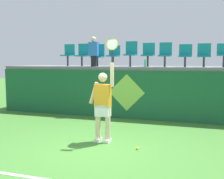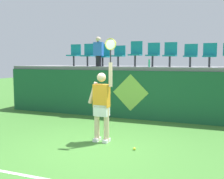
{
  "view_description": "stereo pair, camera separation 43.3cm",
  "coord_description": "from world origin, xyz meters",
  "px_view_note": "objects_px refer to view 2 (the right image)",
  "views": [
    {
      "loc": [
        2.22,
        -5.65,
        2.02
      ],
      "look_at": [
        -0.04,
        1.25,
        1.25
      ],
      "focal_mm": 44.54,
      "sensor_mm": 36.0,
      "label": 1
    },
    {
      "loc": [
        2.63,
        -5.5,
        2.02
      ],
      "look_at": [
        -0.04,
        1.25,
        1.25
      ],
      "focal_mm": 44.54,
      "sensor_mm": 36.0,
      "label": 2
    }
  ],
  "objects_px": {
    "stadium_chair_8": "(210,54)",
    "stadium_chair_3": "(119,54)",
    "stadium_chair_6": "(170,53)",
    "spectator_0": "(98,51)",
    "stadium_chair_7": "(191,54)",
    "stadium_chair_4": "(136,52)",
    "water_bottle": "(149,63)",
    "stadium_chair_5": "(153,53)",
    "stadium_chair_1": "(88,54)",
    "tennis_player": "(102,103)",
    "tennis_ball": "(134,149)",
    "stadium_chair_0": "(75,54)",
    "stadium_chair_2": "(103,54)"
  },
  "relations": [
    {
      "from": "stadium_chair_1",
      "to": "stadium_chair_4",
      "type": "height_order",
      "value": "stadium_chair_4"
    },
    {
      "from": "tennis_ball",
      "to": "tennis_player",
      "type": "bearing_deg",
      "value": 160.34
    },
    {
      "from": "stadium_chair_5",
      "to": "water_bottle",
      "type": "bearing_deg",
      "value": -88.77
    },
    {
      "from": "stadium_chair_6",
      "to": "water_bottle",
      "type": "bearing_deg",
      "value": -134.12
    },
    {
      "from": "stadium_chair_1",
      "to": "stadium_chair_6",
      "type": "xyz_separation_m",
      "value": [
        3.18,
        0.0,
        -0.01
      ]
    },
    {
      "from": "stadium_chair_3",
      "to": "stadium_chair_8",
      "type": "height_order",
      "value": "stadium_chair_8"
    },
    {
      "from": "spectator_0",
      "to": "stadium_chair_4",
      "type": "bearing_deg",
      "value": 19.69
    },
    {
      "from": "stadium_chair_2",
      "to": "stadium_chair_1",
      "type": "bearing_deg",
      "value": -179.83
    },
    {
      "from": "tennis_ball",
      "to": "stadium_chair_2",
      "type": "distance_m",
      "value": 5.18
    },
    {
      "from": "stadium_chair_3",
      "to": "stadium_chair_4",
      "type": "relative_size",
      "value": 0.84
    },
    {
      "from": "stadium_chair_2",
      "to": "stadium_chair_6",
      "type": "xyz_separation_m",
      "value": [
        2.54,
        -0.0,
        0.02
      ]
    },
    {
      "from": "stadium_chair_8",
      "to": "stadium_chair_4",
      "type": "bearing_deg",
      "value": 179.89
    },
    {
      "from": "tennis_ball",
      "to": "stadium_chair_2",
      "type": "height_order",
      "value": "stadium_chair_2"
    },
    {
      "from": "stadium_chair_1",
      "to": "stadium_chair_4",
      "type": "distance_m",
      "value": 1.93
    },
    {
      "from": "stadium_chair_7",
      "to": "spectator_0",
      "type": "relative_size",
      "value": 0.73
    },
    {
      "from": "tennis_ball",
      "to": "stadium_chair_6",
      "type": "relative_size",
      "value": 0.08
    },
    {
      "from": "stadium_chair_2",
      "to": "spectator_0",
      "type": "bearing_deg",
      "value": -90.0
    },
    {
      "from": "stadium_chair_0",
      "to": "stadium_chair_7",
      "type": "xyz_separation_m",
      "value": [
        4.48,
        -0.0,
        -0.06
      ]
    },
    {
      "from": "stadium_chair_3",
      "to": "stadium_chair_7",
      "type": "distance_m",
      "value": 2.6
    },
    {
      "from": "stadium_chair_7",
      "to": "stadium_chair_8",
      "type": "relative_size",
      "value": 0.98
    },
    {
      "from": "stadium_chair_0",
      "to": "stadium_chair_4",
      "type": "height_order",
      "value": "stadium_chair_4"
    },
    {
      "from": "tennis_ball",
      "to": "stadium_chair_7",
      "type": "xyz_separation_m",
      "value": [
        0.76,
        3.98,
        2.18
      ]
    },
    {
      "from": "water_bottle",
      "to": "stadium_chair_7",
      "type": "relative_size",
      "value": 0.33
    },
    {
      "from": "tennis_player",
      "to": "stadium_chair_0",
      "type": "xyz_separation_m",
      "value": [
        -2.78,
        3.65,
        1.31
      ]
    },
    {
      "from": "stadium_chair_3",
      "to": "stadium_chair_5",
      "type": "xyz_separation_m",
      "value": [
        1.3,
        0.01,
        0.03
      ]
    },
    {
      "from": "stadium_chair_4",
      "to": "spectator_0",
      "type": "distance_m",
      "value": 1.37
    },
    {
      "from": "water_bottle",
      "to": "stadium_chair_5",
      "type": "relative_size",
      "value": 0.3
    },
    {
      "from": "stadium_chair_6",
      "to": "spectator_0",
      "type": "height_order",
      "value": "spectator_0"
    },
    {
      "from": "tennis_player",
      "to": "stadium_chair_8",
      "type": "distance_m",
      "value": 4.5
    },
    {
      "from": "tennis_ball",
      "to": "spectator_0",
      "type": "relative_size",
      "value": 0.06
    },
    {
      "from": "water_bottle",
      "to": "stadium_chair_5",
      "type": "height_order",
      "value": "stadium_chair_5"
    },
    {
      "from": "stadium_chair_2",
      "to": "stadium_chair_7",
      "type": "height_order",
      "value": "stadium_chair_2"
    },
    {
      "from": "stadium_chair_8",
      "to": "stadium_chair_3",
      "type": "bearing_deg",
      "value": -179.88
    },
    {
      "from": "stadium_chair_3",
      "to": "spectator_0",
      "type": "relative_size",
      "value": 0.72
    },
    {
      "from": "tennis_ball",
      "to": "stadium_chair_8",
      "type": "relative_size",
      "value": 0.08
    },
    {
      "from": "tennis_player",
      "to": "stadium_chair_1",
      "type": "bearing_deg",
      "value": 120.71
    },
    {
      "from": "water_bottle",
      "to": "spectator_0",
      "type": "height_order",
      "value": "spectator_0"
    },
    {
      "from": "tennis_player",
      "to": "water_bottle",
      "type": "relative_size",
      "value": 9.81
    },
    {
      "from": "stadium_chair_0",
      "to": "stadium_chair_3",
      "type": "distance_m",
      "value": 1.88
    },
    {
      "from": "water_bottle",
      "to": "stadium_chair_7",
      "type": "distance_m",
      "value": 1.45
    },
    {
      "from": "tennis_ball",
      "to": "stadium_chair_2",
      "type": "relative_size",
      "value": 0.08
    },
    {
      "from": "stadium_chair_7",
      "to": "stadium_chair_4",
      "type": "bearing_deg",
      "value": 179.79
    },
    {
      "from": "stadium_chair_1",
      "to": "stadium_chair_6",
      "type": "distance_m",
      "value": 3.18
    },
    {
      "from": "stadium_chair_5",
      "to": "stadium_chair_6",
      "type": "bearing_deg",
      "value": 0.22
    },
    {
      "from": "stadium_chair_3",
      "to": "stadium_chair_6",
      "type": "distance_m",
      "value": 1.91
    },
    {
      "from": "stadium_chair_0",
      "to": "spectator_0",
      "type": "xyz_separation_m",
      "value": [
        1.25,
        -0.45,
        0.08
      ]
    },
    {
      "from": "tennis_ball",
      "to": "stadium_chair_0",
      "type": "xyz_separation_m",
      "value": [
        -3.72,
        3.98,
        2.24
      ]
    },
    {
      "from": "water_bottle",
      "to": "stadium_chair_4",
      "type": "relative_size",
      "value": 0.28
    },
    {
      "from": "stadium_chair_1",
      "to": "stadium_chair_8",
      "type": "relative_size",
      "value": 1.09
    },
    {
      "from": "spectator_0",
      "to": "stadium_chair_6",
      "type": "bearing_deg",
      "value": 10.23
    }
  ]
}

